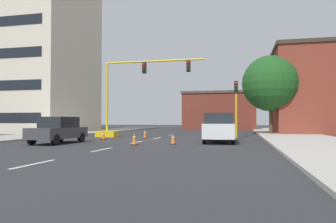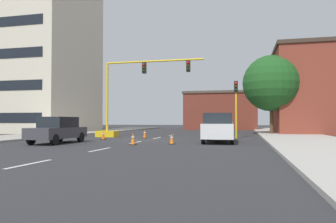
{
  "view_description": "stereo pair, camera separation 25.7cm",
  "coord_description": "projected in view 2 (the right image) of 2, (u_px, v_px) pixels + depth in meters",
  "views": [
    {
      "loc": [
        6.95,
        -23.62,
        1.51
      ],
      "look_at": [
        0.54,
        4.27,
        2.31
      ],
      "focal_mm": 33.84,
      "sensor_mm": 36.0,
      "label": 1
    },
    {
      "loc": [
        7.2,
        -23.56,
        1.51
      ],
      "look_at": [
        0.54,
        4.27,
        2.31
      ],
      "focal_mm": 33.84,
      "sensor_mm": 36.0,
      "label": 2
    }
  ],
  "objects": [
    {
      "name": "building_brick_center",
      "position": [
        221.0,
        111.0,
        53.24
      ],
      "size": [
        11.84,
        8.55,
        6.19
      ],
      "color": "brown",
      "rests_on": "ground_plane"
    },
    {
      "name": "traffic_cone_roadside_c",
      "position": [
        145.0,
        134.0,
        26.87
      ],
      "size": [
        0.36,
        0.36,
        0.75
      ],
      "color": "black",
      "rests_on": "ground_plane"
    },
    {
      "name": "lane_stripe_seg_3",
      "position": [
        157.0,
        138.0,
        26.97
      ],
      "size": [
        0.16,
        2.4,
        0.01
      ],
      "primitive_type": "cube",
      "color": "silver",
      "rests_on": "ground_plane"
    },
    {
      "name": "lane_stripe_seg_0",
      "position": [
        30.0,
        164.0,
        10.93
      ],
      "size": [
        0.16,
        2.4,
        0.01
      ],
      "primitive_type": "cube",
      "color": "silver",
      "rests_on": "ground_plane"
    },
    {
      "name": "pickup_truck_white",
      "position": [
        218.0,
        128.0,
        21.73
      ],
      "size": [
        2.23,
        5.48,
        1.99
      ],
      "color": "white",
      "rests_on": "ground_plane"
    },
    {
      "name": "sidewalk_left",
      "position": [
        69.0,
        133.0,
        35.04
      ],
      "size": [
        6.0,
        56.0,
        0.14
      ],
      "primitive_type": "cube",
      "color": "#9E998E",
      "rests_on": "ground_plane"
    },
    {
      "name": "sidewalk_right",
      "position": [
        293.0,
        136.0,
        29.59
      ],
      "size": [
        6.0,
        56.0,
        0.14
      ],
      "primitive_type": "cube",
      "color": "#B2ADA3",
      "rests_on": "ground_plane"
    },
    {
      "name": "lane_stripe_seg_4",
      "position": [
        171.0,
        135.0,
        32.31
      ],
      "size": [
        0.16,
        2.4,
        0.01
      ],
      "primitive_type": "cube",
      "color": "silver",
      "rests_on": "ground_plane"
    },
    {
      "name": "lane_stripe_seg_1",
      "position": [
        100.0,
        150.0,
        16.27
      ],
      "size": [
        0.16,
        2.4,
        0.01
      ],
      "primitive_type": "cube",
      "color": "silver",
      "rests_on": "ground_plane"
    },
    {
      "name": "traffic_cone_roadside_b",
      "position": [
        172.0,
        139.0,
        19.99
      ],
      "size": [
        0.36,
        0.36,
        0.68
      ],
      "color": "black",
      "rests_on": "ground_plane"
    },
    {
      "name": "building_row_right",
      "position": [
        331.0,
        91.0,
        35.53
      ],
      "size": [
        12.48,
        10.99,
        9.63
      ],
      "color": "brown",
      "rests_on": "ground_plane"
    },
    {
      "name": "building_tall_left",
      "position": [
        39.0,
        49.0,
        41.63
      ],
      "size": [
        12.55,
        13.12,
        21.86
      ],
      "color": "beige",
      "rests_on": "ground_plane"
    },
    {
      "name": "traffic_signal_gantry",
      "position": [
        120.0,
        112.0,
        28.6
      ],
      "size": [
        9.75,
        1.2,
        6.83
      ],
      "color": "yellow",
      "rests_on": "ground_plane"
    },
    {
      "name": "tree_right_mid",
      "position": [
        271.0,
        83.0,
        33.22
      ],
      "size": [
        5.89,
        5.89,
        8.35
      ],
      "color": "#4C3823",
      "rests_on": "ground_plane"
    },
    {
      "name": "traffic_light_pole_right",
      "position": [
        236.0,
        96.0,
        26.47
      ],
      "size": [
        0.32,
        0.47,
        4.8
      ],
      "color": "yellow",
      "rests_on": "ground_plane"
    },
    {
      "name": "lane_stripe_seg_2",
      "position": [
        136.0,
        142.0,
        21.62
      ],
      "size": [
        0.16,
        2.4,
        0.01
      ],
      "primitive_type": "cube",
      "color": "silver",
      "rests_on": "ground_plane"
    },
    {
      "name": "traffic_cone_roadside_a",
      "position": [
        133.0,
        139.0,
        19.43
      ],
      "size": [
        0.36,
        0.36,
        0.77
      ],
      "color": "black",
      "rests_on": "ground_plane"
    },
    {
      "name": "traffic_cone_roadside_d",
      "position": [
        103.0,
        135.0,
        24.72
      ],
      "size": [
        0.36,
        0.36,
        0.72
      ],
      "color": "black",
      "rests_on": "ground_plane"
    },
    {
      "name": "sedan_dark_gray_near_left",
      "position": [
        58.0,
        130.0,
        20.84
      ],
      "size": [
        1.93,
        4.53,
        1.74
      ],
      "color": "#3D3D42",
      "rests_on": "ground_plane"
    },
    {
      "name": "ground_plane",
      "position": [
        148.0,
        140.0,
        24.54
      ],
      "size": [
        160.0,
        160.0,
        0.0
      ],
      "primitive_type": "plane",
      "color": "#2D2D30"
    }
  ]
}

